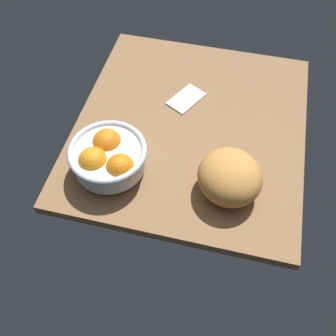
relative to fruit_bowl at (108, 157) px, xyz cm
name	(u,v)px	position (x,y,z in cm)	size (l,w,h in cm)	color
ground_plane	(190,127)	(-21.05, 17.51, -7.36)	(72.66, 65.66, 3.00)	brown
fruit_bowl	(108,157)	(0.00, 0.00, 0.00)	(20.12, 20.12, 10.58)	silver
bread_loaf	(230,177)	(-1.28, 31.10, -0.31)	(16.49, 15.95, 11.11)	#CB8941
napkin_folded	(186,98)	(-30.62, 14.22, -5.39)	(11.51, 6.87, 0.93)	silver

